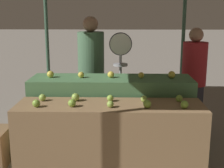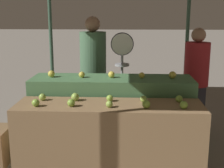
% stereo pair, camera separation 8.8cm
% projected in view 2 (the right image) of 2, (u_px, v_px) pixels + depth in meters
% --- Properties ---
extents(display_counter_front, '(1.98, 0.55, 0.81)m').
position_uv_depth(display_counter_front, '(109.00, 140.00, 3.36)').
color(display_counter_front, olive).
rests_on(display_counter_front, ground_plane).
extents(display_counter_back, '(1.98, 0.55, 0.97)m').
position_uv_depth(display_counter_back, '(112.00, 115.00, 3.93)').
color(display_counter_back, '#4C7A4C').
rests_on(display_counter_back, ground_plane).
extents(apple_front_0, '(0.08, 0.08, 0.08)m').
position_uv_depth(apple_front_0, '(36.00, 103.00, 3.18)').
color(apple_front_0, '#7AA338').
rests_on(apple_front_0, display_counter_front).
extents(apple_front_1, '(0.08, 0.08, 0.08)m').
position_uv_depth(apple_front_1, '(71.00, 103.00, 3.18)').
color(apple_front_1, '#7AA338').
rests_on(apple_front_1, display_counter_front).
extents(apple_front_2, '(0.07, 0.07, 0.07)m').
position_uv_depth(apple_front_2, '(109.00, 104.00, 3.15)').
color(apple_front_2, '#8EB247').
rests_on(apple_front_2, display_counter_front).
extents(apple_front_3, '(0.08, 0.08, 0.08)m').
position_uv_depth(apple_front_3, '(146.00, 104.00, 3.13)').
color(apple_front_3, '#7AA338').
rests_on(apple_front_3, display_counter_front).
extents(apple_front_4, '(0.08, 0.08, 0.08)m').
position_uv_depth(apple_front_4, '(184.00, 105.00, 3.11)').
color(apple_front_4, '#7AA338').
rests_on(apple_front_4, display_counter_front).
extents(apple_front_5, '(0.08, 0.08, 0.08)m').
position_uv_depth(apple_front_5, '(42.00, 97.00, 3.41)').
color(apple_front_5, '#8EB247').
rests_on(apple_front_5, display_counter_front).
extents(apple_front_6, '(0.09, 0.09, 0.09)m').
position_uv_depth(apple_front_6, '(75.00, 97.00, 3.39)').
color(apple_front_6, '#8EB247').
rests_on(apple_front_6, display_counter_front).
extents(apple_front_7, '(0.07, 0.07, 0.07)m').
position_uv_depth(apple_front_7, '(110.00, 98.00, 3.37)').
color(apple_front_7, '#84AD3D').
rests_on(apple_front_7, display_counter_front).
extents(apple_front_8, '(0.07, 0.07, 0.07)m').
position_uv_depth(apple_front_8, '(143.00, 99.00, 3.34)').
color(apple_front_8, '#8EB247').
rests_on(apple_front_8, display_counter_front).
extents(apple_front_9, '(0.08, 0.08, 0.08)m').
position_uv_depth(apple_front_9, '(179.00, 99.00, 3.33)').
color(apple_front_9, '#7AA338').
rests_on(apple_front_9, display_counter_front).
extents(apple_back_0, '(0.08, 0.08, 0.08)m').
position_uv_depth(apple_back_0, '(51.00, 74.00, 3.84)').
color(apple_back_0, gold).
rests_on(apple_back_0, display_counter_back).
extents(apple_back_1, '(0.07, 0.07, 0.07)m').
position_uv_depth(apple_back_1, '(82.00, 75.00, 3.82)').
color(apple_back_1, gold).
rests_on(apple_back_1, display_counter_back).
extents(apple_back_2, '(0.08, 0.08, 0.08)m').
position_uv_depth(apple_back_2, '(111.00, 74.00, 3.81)').
color(apple_back_2, yellow).
rests_on(apple_back_2, display_counter_back).
extents(apple_back_3, '(0.07, 0.07, 0.07)m').
position_uv_depth(apple_back_3, '(142.00, 75.00, 3.78)').
color(apple_back_3, yellow).
rests_on(apple_back_3, display_counter_back).
extents(apple_back_4, '(0.09, 0.09, 0.09)m').
position_uv_depth(apple_back_4, '(173.00, 75.00, 3.76)').
color(apple_back_4, gold).
rests_on(apple_back_4, display_counter_back).
extents(produce_scale, '(0.32, 0.20, 1.49)m').
position_uv_depth(produce_scale, '(122.00, 61.00, 4.33)').
color(produce_scale, '#99999E').
rests_on(produce_scale, ground_plane).
extents(person_vendor_at_scale, '(0.49, 0.49, 1.70)m').
position_uv_depth(person_vendor_at_scale, '(93.00, 66.00, 4.65)').
color(person_vendor_at_scale, '#2D2D38').
rests_on(person_vendor_at_scale, ground_plane).
extents(person_customer_left, '(0.45, 0.45, 1.55)m').
position_uv_depth(person_customer_left, '(196.00, 74.00, 4.49)').
color(person_customer_left, '#2D2D38').
rests_on(person_customer_left, ground_plane).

